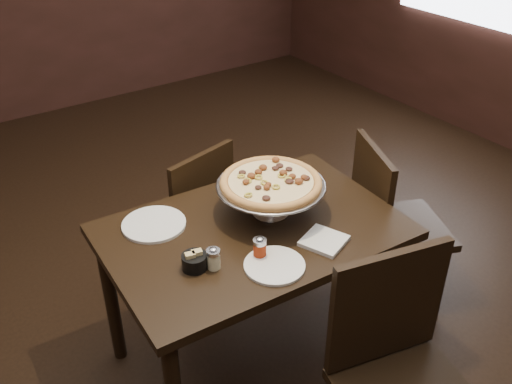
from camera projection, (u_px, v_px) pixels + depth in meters
room at (251, 80)px, 2.04m from camera, size 6.04×7.04×2.84m
dining_table at (253, 247)px, 2.43m from camera, size 1.26×0.88×0.76m
pizza_stand at (271, 183)px, 2.38m from camera, size 0.46×0.46×0.19m
parmesan_shaker at (214, 258)px, 2.13m from camera, size 0.05×0.05×0.09m
pepper_flake_shaker at (260, 248)px, 2.18m from camera, size 0.05×0.05×0.09m
packet_caddy at (194, 261)px, 2.14m from camera, size 0.10×0.10×0.08m
napkin_stack at (324, 241)px, 2.28m from camera, size 0.21×0.21×0.02m
plate_left at (154, 224)px, 2.38m from camera, size 0.27×0.27×0.01m
plate_near at (274, 265)px, 2.16m from camera, size 0.23×0.23×0.01m
serving_spatula at (302, 196)px, 2.30m from camera, size 0.14×0.14×0.02m
chair_far at (190, 215)px, 2.96m from camera, size 0.50×0.50×0.88m
chair_near at (400, 372)px, 2.02m from camera, size 0.55×0.55×0.97m
chair_side at (390, 220)px, 2.87m from camera, size 0.57×0.57×0.93m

